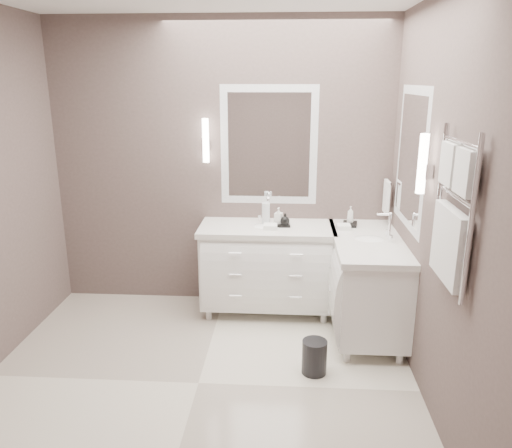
# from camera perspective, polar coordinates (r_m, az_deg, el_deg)

# --- Properties ---
(floor) EXTENTS (3.20, 3.00, 0.01)m
(floor) POSITION_cam_1_polar(r_m,az_deg,el_deg) (3.87, -6.59, -17.67)
(floor) COLOR silver
(floor) RESTS_ON ground
(wall_back) EXTENTS (3.20, 0.01, 2.70)m
(wall_back) POSITION_cam_1_polar(r_m,az_deg,el_deg) (4.76, -3.98, 6.61)
(wall_back) COLOR #564745
(wall_back) RESTS_ON floor
(wall_front) EXTENTS (3.20, 0.01, 2.70)m
(wall_front) POSITION_cam_1_polar(r_m,az_deg,el_deg) (1.93, -15.73, -8.75)
(wall_front) COLOR #564745
(wall_front) RESTS_ON floor
(wall_right) EXTENTS (0.01, 3.00, 2.70)m
(wall_right) POSITION_cam_1_polar(r_m,az_deg,el_deg) (3.40, 20.32, 1.67)
(wall_right) COLOR #564745
(wall_right) RESTS_ON floor
(vanity_back) EXTENTS (1.24, 0.59, 0.97)m
(vanity_back) POSITION_cam_1_polar(r_m,az_deg,el_deg) (4.68, 1.26, -4.51)
(vanity_back) COLOR white
(vanity_back) RESTS_ON floor
(vanity_right) EXTENTS (0.59, 1.24, 0.97)m
(vanity_right) POSITION_cam_1_polar(r_m,az_deg,el_deg) (4.43, 12.52, -6.14)
(vanity_right) COLOR white
(vanity_right) RESTS_ON floor
(mirror_back) EXTENTS (0.90, 0.02, 1.10)m
(mirror_back) POSITION_cam_1_polar(r_m,az_deg,el_deg) (4.68, 1.48, 8.94)
(mirror_back) COLOR white
(mirror_back) RESTS_ON wall_back
(mirror_right) EXTENTS (0.02, 0.90, 1.10)m
(mirror_right) POSITION_cam_1_polar(r_m,az_deg,el_deg) (4.11, 17.29, 7.20)
(mirror_right) COLOR white
(mirror_right) RESTS_ON wall_right
(sconce_back) EXTENTS (0.06, 0.06, 0.40)m
(sconce_back) POSITION_cam_1_polar(r_m,az_deg,el_deg) (4.67, -5.77, 9.38)
(sconce_back) COLOR white
(sconce_back) RESTS_ON wall_back
(sconce_right) EXTENTS (0.06, 0.06, 0.40)m
(sconce_right) POSITION_cam_1_polar(r_m,az_deg,el_deg) (3.53, 18.47, 6.41)
(sconce_right) COLOR white
(sconce_right) RESTS_ON wall_right
(towel_bar_corner) EXTENTS (0.03, 0.22, 0.30)m
(towel_bar_corner) POSITION_cam_1_polar(r_m,az_deg,el_deg) (4.72, 14.70, 3.11)
(towel_bar_corner) COLOR white
(towel_bar_corner) RESTS_ON wall_right
(towel_ladder) EXTENTS (0.06, 0.58, 0.90)m
(towel_ladder) POSITION_cam_1_polar(r_m,az_deg,el_deg) (3.00, 21.49, 0.54)
(towel_ladder) COLOR white
(towel_ladder) RESTS_ON wall_right
(waste_bin) EXTENTS (0.20, 0.20, 0.26)m
(waste_bin) POSITION_cam_1_polar(r_m,az_deg,el_deg) (3.91, 6.69, -14.85)
(waste_bin) COLOR black
(waste_bin) RESTS_ON floor
(amenity_tray_back) EXTENTS (0.16, 0.12, 0.02)m
(amenity_tray_back) POSITION_cam_1_polar(r_m,az_deg,el_deg) (4.57, 2.95, -0.09)
(amenity_tray_back) COLOR black
(amenity_tray_back) RESTS_ON vanity_back
(amenity_tray_right) EXTENTS (0.15, 0.19, 0.03)m
(amenity_tray_right) POSITION_cam_1_polar(r_m,az_deg,el_deg) (4.67, 10.68, 0.01)
(amenity_tray_right) COLOR black
(amenity_tray_right) RESTS_ON vanity_right
(water_bottle) EXTENTS (0.08, 0.08, 0.21)m
(water_bottle) POSITION_cam_1_polar(r_m,az_deg,el_deg) (4.56, 1.13, 1.14)
(water_bottle) COLOR silver
(water_bottle) RESTS_ON vanity_back
(soap_bottle_a) EXTENTS (0.08, 0.08, 0.14)m
(soap_bottle_a) POSITION_cam_1_polar(r_m,az_deg,el_deg) (4.56, 2.59, 0.99)
(soap_bottle_a) COLOR white
(soap_bottle_a) RESTS_ON amenity_tray_back
(soap_bottle_b) EXTENTS (0.11, 0.11, 0.11)m
(soap_bottle_b) POSITION_cam_1_polar(r_m,az_deg,el_deg) (4.52, 3.33, 0.58)
(soap_bottle_b) COLOR black
(soap_bottle_b) RESTS_ON amenity_tray_back
(soap_bottle_c) EXTENTS (0.08, 0.08, 0.15)m
(soap_bottle_c) POSITION_cam_1_polar(r_m,az_deg,el_deg) (4.64, 10.73, 1.06)
(soap_bottle_c) COLOR white
(soap_bottle_c) RESTS_ON amenity_tray_right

